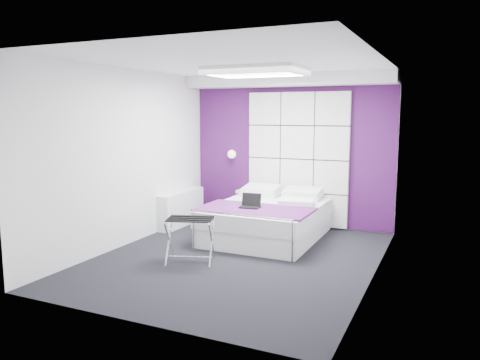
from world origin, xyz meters
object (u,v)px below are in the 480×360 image
(nightstand, at_px, (252,191))
(bed, at_px, (267,219))
(wall_lamp, at_px, (233,154))
(laptop, at_px, (251,204))
(radiator, at_px, (181,208))
(luggage_rack, at_px, (190,240))

(nightstand, bearing_deg, bed, -53.87)
(wall_lamp, height_order, laptop, wall_lamp)
(wall_lamp, height_order, radiator, wall_lamp)
(radiator, xyz_separation_m, luggage_rack, (1.19, -1.70, -0.01))
(wall_lamp, relative_size, radiator, 0.12)
(wall_lamp, xyz_separation_m, luggage_rack, (0.55, -2.46, -0.93))
(bed, bearing_deg, wall_lamp, 138.38)
(bed, height_order, laptop, laptop)
(wall_lamp, height_order, nightstand, wall_lamp)
(wall_lamp, xyz_separation_m, nightstand, (0.39, -0.04, -0.65))
(bed, height_order, nightstand, bed)
(luggage_rack, relative_size, laptop, 2.03)
(wall_lamp, distance_m, laptop, 1.77)
(bed, xyz_separation_m, nightstand, (-0.64, 0.88, 0.27))
(bed, distance_m, nightstand, 1.12)
(nightstand, xyz_separation_m, laptop, (0.56, -1.33, 0.05))
(wall_lamp, distance_m, nightstand, 0.76)
(luggage_rack, xyz_separation_m, laptop, (0.40, 1.09, 0.32))
(bed, relative_size, laptop, 6.83)
(radiator, bearing_deg, nightstand, 34.87)
(wall_lamp, xyz_separation_m, laptop, (0.95, -1.37, -0.60))
(radiator, relative_size, bed, 0.60)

